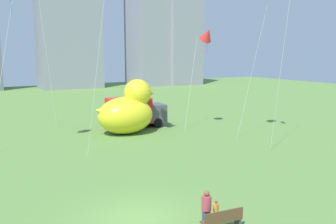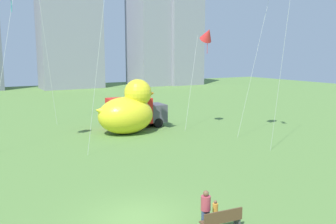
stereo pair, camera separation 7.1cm
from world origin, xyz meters
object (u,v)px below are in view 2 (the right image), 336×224
(box_truck, at_px, (135,112))
(giant_inflatable_duck, at_px, (128,111))
(kite_red, at_px, (207,35))
(person_child, at_px, (215,210))
(person_adult, at_px, (206,208))
(park_bench, at_px, (222,220))

(box_truck, bearing_deg, giant_inflatable_duck, -128.48)
(kite_red, bearing_deg, person_child, -124.56)
(person_adult, relative_size, kite_red, 0.17)
(person_adult, distance_m, box_truck, 21.13)
(park_bench, height_order, giant_inflatable_duck, giant_inflatable_duck)
(box_truck, height_order, kite_red, kite_red)
(person_adult, height_order, box_truck, box_truck)
(person_child, distance_m, giant_inflatable_duck, 18.25)
(giant_inflatable_duck, bearing_deg, person_adult, -104.16)
(giant_inflatable_duck, distance_m, kite_red, 9.86)
(park_bench, height_order, kite_red, kite_red)
(person_child, height_order, kite_red, kite_red)
(park_bench, xyz_separation_m, person_adult, (-0.45, 0.48, 0.41))
(person_adult, bearing_deg, person_child, 21.33)
(person_adult, xyz_separation_m, giant_inflatable_duck, (4.55, 18.05, 1.14))
(park_bench, bearing_deg, person_adult, 133.12)
(park_bench, relative_size, person_adult, 1.10)
(person_child, relative_size, box_truck, 0.17)
(giant_inflatable_duck, relative_size, kite_red, 0.61)
(giant_inflatable_duck, height_order, box_truck, giant_inflatable_duck)
(park_bench, height_order, box_truck, box_truck)
(giant_inflatable_duck, distance_m, box_truck, 2.79)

